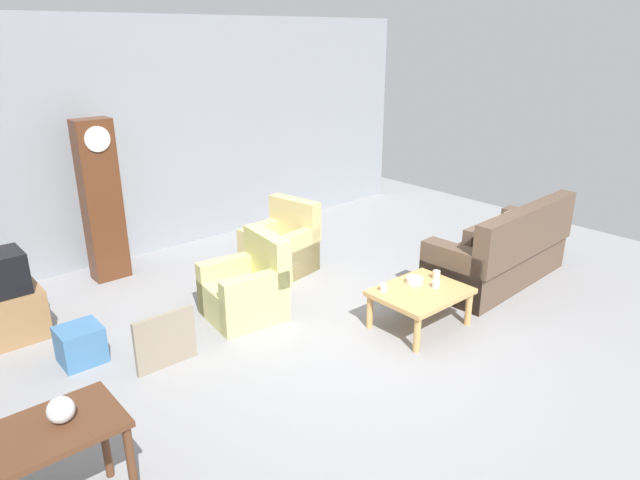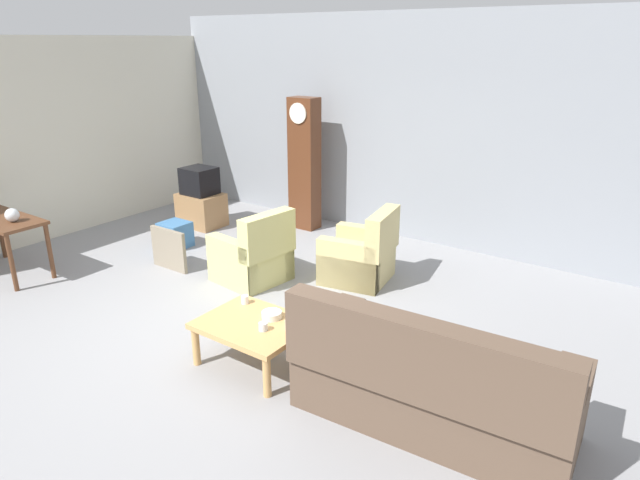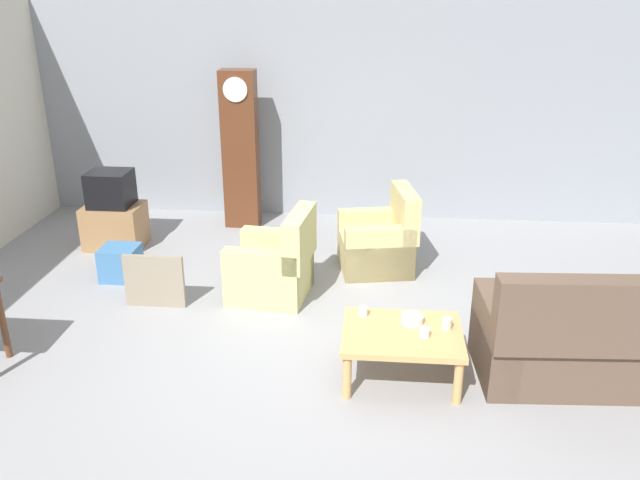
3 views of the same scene
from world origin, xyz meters
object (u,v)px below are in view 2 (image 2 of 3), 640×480
tv_stand_cabinet (202,210)px  cup_white_porcelain (245,300)px  glass_dome_cloche (12,215)px  couch_floral (430,387)px  cup_cream_tall (290,325)px  framed_picture_leaning (169,249)px  armchair_olive_far (361,257)px  storage_box_blue (175,235)px  armchair_olive_near (254,258)px  coffee_table_wood (254,328)px  bowl_white_stacked (272,315)px  cup_blue_rimmed (263,326)px  grandfather_clock (304,164)px  console_table_dark (1,225)px  tv_crt (199,181)px

tv_stand_cabinet → cup_white_porcelain: 3.85m
glass_dome_cloche → cup_white_porcelain: 3.39m
couch_floral → cup_cream_tall: couch_floral is taller
framed_picture_leaning → armchair_olive_far: bearing=27.0°
armchair_olive_far → storage_box_blue: 2.85m
couch_floral → armchair_olive_near: 3.21m
coffee_table_wood → bowl_white_stacked: 0.20m
framed_picture_leaning → cup_cream_tall: framed_picture_leaning is taller
cup_blue_rimmed → bowl_white_stacked: bearing=111.7°
tv_stand_cabinet → storage_box_blue: tv_stand_cabinet is taller
cup_blue_rimmed → cup_cream_tall: 0.23m
grandfather_clock → framed_picture_leaning: 2.54m
storage_box_blue → cup_white_porcelain: (2.67, -1.42, 0.28)m
cup_blue_rimmed → bowl_white_stacked: 0.24m
tv_stand_cabinet → framed_picture_leaning: (0.99, -1.51, 0.01)m
console_table_dark → glass_dome_cloche: size_ratio=7.83×
cup_white_porcelain → cup_blue_rimmed: cup_white_porcelain is taller
armchair_olive_far → tv_crt: tv_crt is taller
armchair_olive_near → coffee_table_wood: bearing=-48.2°
tv_crt → armchair_olive_near: bearing=-28.4°
framed_picture_leaning → glass_dome_cloche: size_ratio=3.62×
grandfather_clock → framed_picture_leaning: size_ratio=3.37×
armchair_olive_far → coffee_table_wood: (0.19, -2.18, 0.06)m
tv_crt → armchair_olive_far: bearing=-6.8°
coffee_table_wood → storage_box_blue: size_ratio=2.45×
grandfather_clock → cup_cream_tall: bearing=-55.1°
coffee_table_wood → grandfather_clock: grandfather_clock is taller
armchair_olive_near → tv_stand_cabinet: armchair_olive_near is taller
grandfather_clock → armchair_olive_near: bearing=-70.1°
coffee_table_wood → storage_box_blue: bearing=151.0°
glass_dome_cloche → cup_cream_tall: (4.01, 0.29, -0.36)m
armchair_olive_near → framed_picture_leaning: 1.20m
couch_floral → coffee_table_wood: size_ratio=2.24×
coffee_table_wood → framed_picture_leaning: 2.62m
grandfather_clock → bowl_white_stacked: grandfather_clock is taller
bowl_white_stacked → tv_crt: bearing=145.4°
tv_crt → glass_dome_cloche: tv_crt is taller
couch_floral → grandfather_clock: bearing=137.7°
armchair_olive_near → cup_blue_rimmed: size_ratio=11.44×
grandfather_clock → coffee_table_wood: bearing=-60.0°
cup_white_porcelain → storage_box_blue: bearing=152.0°
cup_white_porcelain → bowl_white_stacked: (0.40, -0.08, -0.01)m
couch_floral → storage_box_blue: (-4.67, 1.55, -0.17)m
armchair_olive_near → tv_crt: (-2.14, 1.16, 0.43)m
couch_floral → console_table_dark: (-5.66, -0.32, 0.29)m
armchair_olive_near → bowl_white_stacked: (1.34, -1.24, 0.15)m
couch_floral → storage_box_blue: 4.93m
grandfather_clock → glass_dome_cloche: (-1.67, -3.66, -0.19)m
armchair_olive_near → grandfather_clock: size_ratio=0.46×
bowl_white_stacked → cup_cream_tall: bearing=-16.3°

